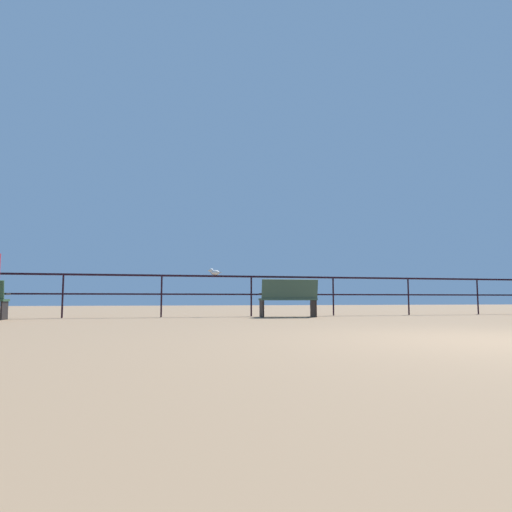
# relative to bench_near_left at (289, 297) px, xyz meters

# --- Properties ---
(pier_railing) EXTENTS (21.40, 0.05, 1.09)m
(pier_railing) POSITION_rel_bench_near_left_xyz_m (0.40, 0.86, 0.30)
(pier_railing) COLOR black
(pier_railing) RESTS_ON ground_plane
(bench_near_left) EXTENTS (1.48, 0.79, 0.96)m
(bench_near_left) POSITION_rel_bench_near_left_xyz_m (0.00, 0.00, 0.00)
(bench_near_left) COLOR #354C3A
(bench_near_left) RESTS_ON ground_plane
(seagull_on_rail) EXTENTS (0.36, 0.26, 0.18)m
(seagull_on_rail) POSITION_rel_bench_near_left_xyz_m (-1.78, 0.87, 0.66)
(seagull_on_rail) COLOR silver
(seagull_on_rail) RESTS_ON pier_railing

